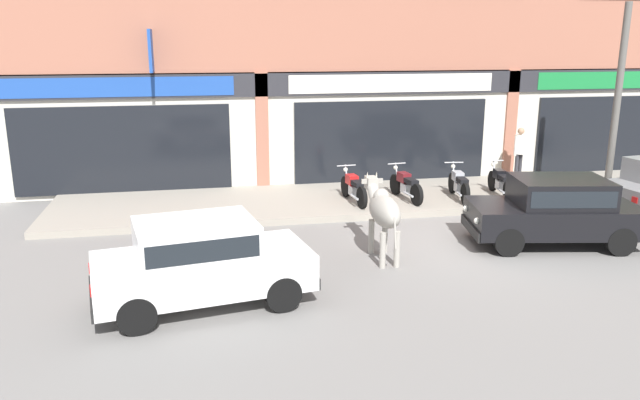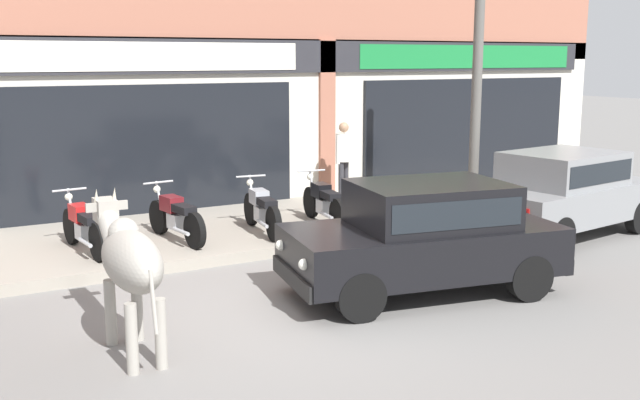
% 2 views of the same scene
% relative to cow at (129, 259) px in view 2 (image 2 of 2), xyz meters
% --- Properties ---
extents(ground_plane, '(90.00, 90.00, 0.00)m').
position_rel_cow_xyz_m(ground_plane, '(2.08, 0.42, -1.01)').
color(ground_plane, slate).
extents(sidewalk, '(19.00, 3.59, 0.17)m').
position_rel_cow_xyz_m(sidewalk, '(2.08, 4.41, -0.92)').
color(sidewalk, gray).
rests_on(sidewalk, ground).
extents(cow, '(0.55, 2.15, 1.61)m').
position_rel_cow_xyz_m(cow, '(0.00, 0.00, 0.00)').
color(cow, '#9E998E').
rests_on(cow, ground).
extents(car_0, '(3.76, 2.08, 1.46)m').
position_rel_cow_xyz_m(car_0, '(7.92, 1.53, -0.19)').
color(car_0, black).
rests_on(car_0, ground).
extents(car_2, '(3.80, 2.20, 1.46)m').
position_rel_cow_xyz_m(car_2, '(3.87, 0.12, -0.19)').
color(car_2, black).
rests_on(car_2, ground).
extents(motorcycle_0, '(0.52, 1.81, 0.88)m').
position_rel_cow_xyz_m(motorcycle_0, '(0.35, 3.80, -0.45)').
color(motorcycle_0, black).
rests_on(motorcycle_0, sidewalk).
extents(motorcycle_1, '(0.52, 1.81, 0.88)m').
position_rel_cow_xyz_m(motorcycle_1, '(1.77, 3.80, -0.45)').
color(motorcycle_1, black).
rests_on(motorcycle_1, sidewalk).
extents(motorcycle_2, '(0.57, 1.81, 0.88)m').
position_rel_cow_xyz_m(motorcycle_2, '(3.20, 3.64, -0.45)').
color(motorcycle_2, black).
rests_on(motorcycle_2, sidewalk).
extents(motorcycle_3, '(0.56, 1.81, 0.88)m').
position_rel_cow_xyz_m(motorcycle_3, '(4.41, 3.68, -0.45)').
color(motorcycle_3, black).
rests_on(motorcycle_3, sidewalk).
extents(pedestrian, '(0.46, 0.32, 1.60)m').
position_rel_cow_xyz_m(pedestrian, '(5.80, 5.31, 0.15)').
color(pedestrian, '#2D2D33').
rests_on(pedestrian, sidewalk).
extents(utility_pole, '(0.18, 0.18, 5.04)m').
position_rel_cow_xyz_m(utility_pole, '(7.10, 2.92, 1.68)').
color(utility_pole, '#595651').
rests_on(utility_pole, sidewalk).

